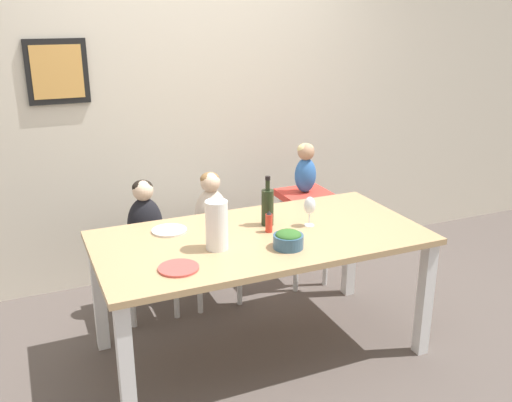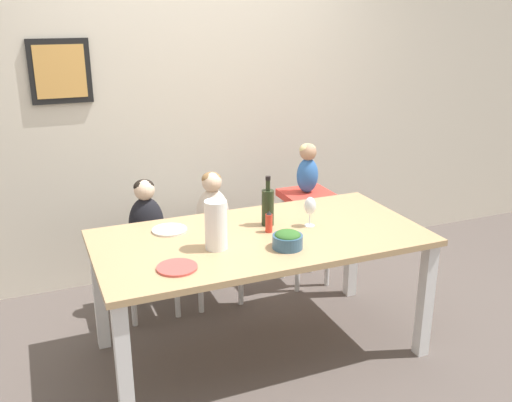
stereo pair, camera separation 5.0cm
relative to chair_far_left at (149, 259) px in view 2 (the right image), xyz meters
name	(u,v)px [view 2 (the right image)]	position (x,y,z in m)	size (l,w,h in m)	color
ground_plane	(260,349)	(0.50, -0.71, -0.38)	(14.00, 14.00, 0.00)	#564C47
wall_back	(191,95)	(0.50, 0.58, 0.97)	(10.00, 0.09, 2.70)	beige
dining_table	(261,249)	(0.50, -0.71, 0.27)	(1.85, 0.92, 0.74)	tan
chair_far_left	(149,259)	(0.00, 0.00, 0.00)	(0.41, 0.38, 0.46)	silver
chair_far_center	(214,249)	(0.45, 0.00, 0.00)	(0.41, 0.38, 0.46)	silver
chair_right_highchair	(306,213)	(1.16, 0.00, 0.16)	(0.35, 0.32, 0.70)	silver
person_child_left	(146,217)	(0.00, 0.00, 0.30)	(0.23, 0.18, 0.47)	black
person_child_center	(212,208)	(0.45, 0.00, 0.30)	(0.23, 0.18, 0.47)	beige
person_baby_right	(308,167)	(1.16, 0.00, 0.51)	(0.16, 0.13, 0.35)	#3366B2
wine_bottle	(268,206)	(0.60, -0.58, 0.48)	(0.07, 0.07, 0.30)	#232D19
paper_towel_roll	(216,225)	(0.21, -0.79, 0.49)	(0.12, 0.12, 0.27)	white
wine_glass_near	(310,206)	(0.82, -0.69, 0.48)	(0.07, 0.07, 0.18)	white
salad_bowl_large	(288,239)	(0.56, -0.93, 0.41)	(0.16, 0.16, 0.10)	#335675
dinner_plate_front_left	(177,268)	(-0.05, -0.95, 0.37)	(0.20, 0.20, 0.01)	#D14C47
dinner_plate_back_left	(169,230)	(0.04, -0.45, 0.37)	(0.20, 0.20, 0.01)	silver
condiment_bottle_hot_sauce	(269,222)	(0.56, -0.68, 0.42)	(0.04, 0.04, 0.13)	red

